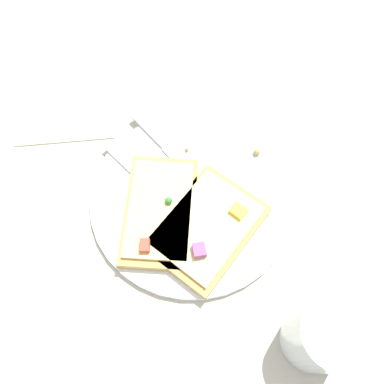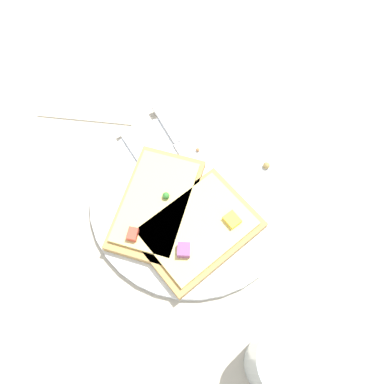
{
  "view_description": "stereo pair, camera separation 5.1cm",
  "coord_description": "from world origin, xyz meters",
  "px_view_note": "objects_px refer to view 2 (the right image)",
  "views": [
    {
      "loc": [
        0.02,
        0.23,
        0.5
      ],
      "look_at": [
        0.0,
        0.0,
        0.02
      ],
      "focal_mm": 35.0,
      "sensor_mm": 36.0,
      "label": 1
    },
    {
      "loc": [
        -0.03,
        0.23,
        0.5
      ],
      "look_at": [
        0.0,
        0.0,
        0.02
      ],
      "focal_mm": 35.0,
      "sensor_mm": 36.0,
      "label": 2
    }
  ],
  "objects_px": {
    "fork": "(161,191)",
    "pizza_slice_main": "(198,229)",
    "knife": "(182,147)",
    "napkin": "(91,97)",
    "drinking_glass": "(283,364)",
    "plate": "(192,197)",
    "pizza_slice_corner": "(157,204)"
  },
  "relations": [
    {
      "from": "fork",
      "to": "pizza_slice_main",
      "type": "bearing_deg",
      "value": 8.66
    },
    {
      "from": "knife",
      "to": "napkin",
      "type": "distance_m",
      "value": 0.19
    },
    {
      "from": "knife",
      "to": "pizza_slice_main",
      "type": "bearing_deg",
      "value": -18.22
    },
    {
      "from": "drinking_glass",
      "to": "knife",
      "type": "bearing_deg",
      "value": -62.41
    },
    {
      "from": "drinking_glass",
      "to": "napkin",
      "type": "relative_size",
      "value": 0.64
    },
    {
      "from": "pizza_slice_main",
      "to": "drinking_glass",
      "type": "xyz_separation_m",
      "value": [
        -0.11,
        0.16,
        0.03
      ]
    },
    {
      "from": "fork",
      "to": "napkin",
      "type": "distance_m",
      "value": 0.22
    },
    {
      "from": "fork",
      "to": "napkin",
      "type": "height_order",
      "value": "fork"
    },
    {
      "from": "plate",
      "to": "pizza_slice_main",
      "type": "relative_size",
      "value": 1.55
    },
    {
      "from": "fork",
      "to": "drinking_glass",
      "type": "relative_size",
      "value": 1.87
    },
    {
      "from": "fork",
      "to": "drinking_glass",
      "type": "bearing_deg",
      "value": 0.49
    },
    {
      "from": "fork",
      "to": "knife",
      "type": "relative_size",
      "value": 1.0
    },
    {
      "from": "pizza_slice_main",
      "to": "napkin",
      "type": "bearing_deg",
      "value": 86.72
    },
    {
      "from": "knife",
      "to": "plate",
      "type": "bearing_deg",
      "value": -16.98
    },
    {
      "from": "plate",
      "to": "drinking_glass",
      "type": "xyz_separation_m",
      "value": [
        -0.13,
        0.21,
        0.04
      ]
    },
    {
      "from": "plate",
      "to": "pizza_slice_corner",
      "type": "relative_size",
      "value": 1.65
    },
    {
      "from": "pizza_slice_corner",
      "to": "napkin",
      "type": "height_order",
      "value": "pizza_slice_corner"
    },
    {
      "from": "plate",
      "to": "drinking_glass",
      "type": "bearing_deg",
      "value": 120.85
    },
    {
      "from": "pizza_slice_corner",
      "to": "knife",
      "type": "bearing_deg",
      "value": -2.42
    },
    {
      "from": "plate",
      "to": "napkin",
      "type": "distance_m",
      "value": 0.25
    },
    {
      "from": "pizza_slice_main",
      "to": "pizza_slice_corner",
      "type": "relative_size",
      "value": 1.06
    },
    {
      "from": "plate",
      "to": "knife",
      "type": "xyz_separation_m",
      "value": [
        0.03,
        -0.08,
        0.01
      ]
    },
    {
      "from": "fork",
      "to": "pizza_slice_main",
      "type": "relative_size",
      "value": 0.99
    },
    {
      "from": "fork",
      "to": "knife",
      "type": "bearing_deg",
      "value": 127.66
    },
    {
      "from": "pizza_slice_main",
      "to": "drinking_glass",
      "type": "relative_size",
      "value": 1.89
    },
    {
      "from": "pizza_slice_corner",
      "to": "fork",
      "type": "bearing_deg",
      "value": 3.23
    },
    {
      "from": "plate",
      "to": "pizza_slice_corner",
      "type": "bearing_deg",
      "value": 26.62
    },
    {
      "from": "pizza_slice_main",
      "to": "napkin",
      "type": "height_order",
      "value": "pizza_slice_main"
    },
    {
      "from": "pizza_slice_main",
      "to": "drinking_glass",
      "type": "distance_m",
      "value": 0.19
    },
    {
      "from": "plate",
      "to": "pizza_slice_corner",
      "type": "height_order",
      "value": "pizza_slice_corner"
    },
    {
      "from": "fork",
      "to": "pizza_slice_corner",
      "type": "xyz_separation_m",
      "value": [
        0.0,
        0.02,
        0.01
      ]
    },
    {
      "from": "drinking_glass",
      "to": "pizza_slice_main",
      "type": "bearing_deg",
      "value": -54.45
    }
  ]
}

